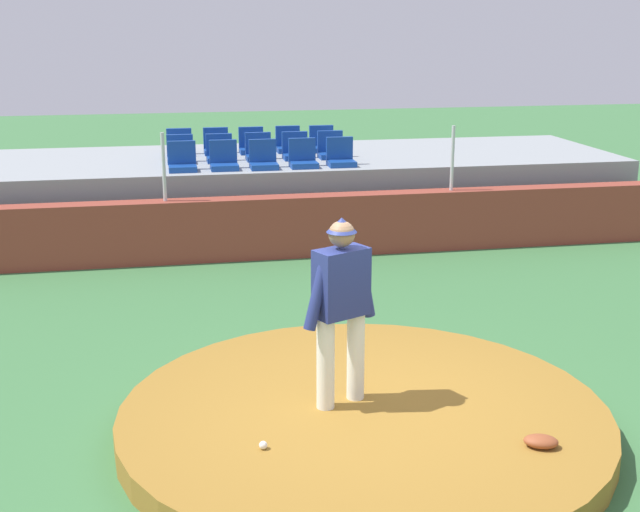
# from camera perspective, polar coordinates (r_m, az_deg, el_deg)

# --- Properties ---
(ground_plane) EXTENTS (60.00, 60.00, 0.00)m
(ground_plane) POSITION_cam_1_polar(r_m,az_deg,el_deg) (8.48, 2.91, -11.60)
(ground_plane) COLOR #3B713E
(pitchers_mound) EXTENTS (4.72, 4.72, 0.25)m
(pitchers_mound) POSITION_cam_1_polar(r_m,az_deg,el_deg) (8.43, 2.92, -10.83)
(pitchers_mound) COLOR olive
(pitchers_mound) RESTS_ON ground_plane
(pitcher) EXTENTS (0.80, 0.46, 1.85)m
(pitcher) POSITION_cam_1_polar(r_m,az_deg,el_deg) (8.07, 1.42, -2.81)
(pitcher) COLOR white
(pitcher) RESTS_ON pitchers_mound
(baseball) EXTENTS (0.07, 0.07, 0.07)m
(baseball) POSITION_cam_1_polar(r_m,az_deg,el_deg) (7.62, -3.81, -12.46)
(baseball) COLOR white
(baseball) RESTS_ON pitchers_mound
(fielding_glove) EXTENTS (0.35, 0.29, 0.11)m
(fielding_glove) POSITION_cam_1_polar(r_m,az_deg,el_deg) (7.87, 14.50, -11.87)
(fielding_glove) COLOR brown
(fielding_glove) RESTS_ON pitchers_mound
(brick_barrier) EXTENTS (14.00, 0.40, 1.03)m
(brick_barrier) POSITION_cam_1_polar(r_m,az_deg,el_deg) (14.30, -3.14, 1.94)
(brick_barrier) COLOR brown
(brick_barrier) RESTS_ON ground_plane
(fence_post_left) EXTENTS (0.06, 0.06, 1.10)m
(fence_post_left) POSITION_cam_1_polar(r_m,az_deg,el_deg) (13.97, -10.37, 5.85)
(fence_post_left) COLOR silver
(fence_post_left) RESTS_ON brick_barrier
(fence_post_right) EXTENTS (0.06, 0.06, 1.10)m
(fence_post_right) POSITION_cam_1_polar(r_m,az_deg,el_deg) (14.81, 8.81, 6.46)
(fence_post_right) COLOR silver
(fence_post_right) RESTS_ON brick_barrier
(bleacher_platform) EXTENTS (13.89, 3.72, 1.32)m
(bleacher_platform) POSITION_cam_1_polar(r_m,az_deg,el_deg) (16.65, -4.28, 4.38)
(bleacher_platform) COLOR gray
(bleacher_platform) RESTS_ON ground_plane
(stadium_chair_0) EXTENTS (0.48, 0.44, 0.50)m
(stadium_chair_0) POSITION_cam_1_polar(r_m,az_deg,el_deg) (15.10, -9.15, 6.23)
(stadium_chair_0) COLOR navy
(stadium_chair_0) RESTS_ON bleacher_platform
(stadium_chair_1) EXTENTS (0.48, 0.44, 0.50)m
(stadium_chair_1) POSITION_cam_1_polar(r_m,az_deg,el_deg) (15.14, -6.42, 6.35)
(stadium_chair_1) COLOR navy
(stadium_chair_1) RESTS_ON bleacher_platform
(stadium_chair_2) EXTENTS (0.48, 0.44, 0.50)m
(stadium_chair_2) POSITION_cam_1_polar(r_m,az_deg,el_deg) (15.17, -3.79, 6.43)
(stadium_chair_2) COLOR navy
(stadium_chair_2) RESTS_ON bleacher_platform
(stadium_chair_3) EXTENTS (0.48, 0.44, 0.50)m
(stadium_chair_3) POSITION_cam_1_polar(r_m,az_deg,el_deg) (15.29, -1.14, 6.53)
(stadium_chair_3) COLOR navy
(stadium_chair_3) RESTS_ON bleacher_platform
(stadium_chair_4) EXTENTS (0.48, 0.44, 0.50)m
(stadium_chair_4) POSITION_cam_1_polar(r_m,az_deg,el_deg) (15.43, 1.38, 6.62)
(stadium_chair_4) COLOR navy
(stadium_chair_4) RESTS_ON bleacher_platform
(stadium_chair_5) EXTENTS (0.48, 0.44, 0.50)m
(stadium_chair_5) POSITION_cam_1_polar(r_m,az_deg,el_deg) (15.97, -9.28, 6.72)
(stadium_chair_5) COLOR navy
(stadium_chair_5) RESTS_ON bleacher_platform
(stadium_chair_6) EXTENTS (0.48, 0.44, 0.50)m
(stadium_chair_6) POSITION_cam_1_polar(r_m,az_deg,el_deg) (15.99, -6.70, 6.83)
(stadium_chair_6) COLOR navy
(stadium_chair_6) RESTS_ON bleacher_platform
(stadium_chair_7) EXTENTS (0.48, 0.44, 0.50)m
(stadium_chair_7) POSITION_cam_1_polar(r_m,az_deg,el_deg) (16.11, -4.11, 6.96)
(stadium_chair_7) COLOR navy
(stadium_chair_7) RESTS_ON bleacher_platform
(stadium_chair_8) EXTENTS (0.48, 0.44, 0.50)m
(stadium_chair_8) POSITION_cam_1_polar(r_m,az_deg,el_deg) (16.19, -1.64, 7.03)
(stadium_chair_8) COLOR navy
(stadium_chair_8) RESTS_ON bleacher_platform
(stadium_chair_9) EXTENTS (0.48, 0.44, 0.50)m
(stadium_chair_9) POSITION_cam_1_polar(r_m,az_deg,el_deg) (16.31, 0.73, 7.10)
(stadium_chair_9) COLOR navy
(stadium_chair_9) RESTS_ON bleacher_platform
(stadium_chair_10) EXTENTS (0.48, 0.44, 0.50)m
(stadium_chair_10) POSITION_cam_1_polar(r_m,az_deg,el_deg) (16.89, -9.34, 7.19)
(stadium_chair_10) COLOR navy
(stadium_chair_10) RESTS_ON bleacher_platform
(stadium_chair_11) EXTENTS (0.48, 0.44, 0.50)m
(stadium_chair_11) POSITION_cam_1_polar(r_m,az_deg,el_deg) (16.93, -6.92, 7.30)
(stadium_chair_11) COLOR navy
(stadium_chair_11) RESTS_ON bleacher_platform
(stadium_chair_12) EXTENTS (0.48, 0.44, 0.50)m
(stadium_chair_12) POSITION_cam_1_polar(r_m,az_deg,el_deg) (16.95, -4.58, 7.38)
(stadium_chair_12) COLOR navy
(stadium_chair_12) RESTS_ON bleacher_platform
(stadium_chair_13) EXTENTS (0.48, 0.44, 0.50)m
(stadium_chair_13) POSITION_cam_1_polar(r_m,az_deg,el_deg) (17.08, -2.12, 7.48)
(stadium_chair_13) COLOR navy
(stadium_chair_13) RESTS_ON bleacher_platform
(stadium_chair_14) EXTENTS (0.48, 0.44, 0.50)m
(stadium_chair_14) POSITION_cam_1_polar(r_m,az_deg,el_deg) (17.14, 0.14, 7.51)
(stadium_chair_14) COLOR navy
(stadium_chair_14) RESTS_ON bleacher_platform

